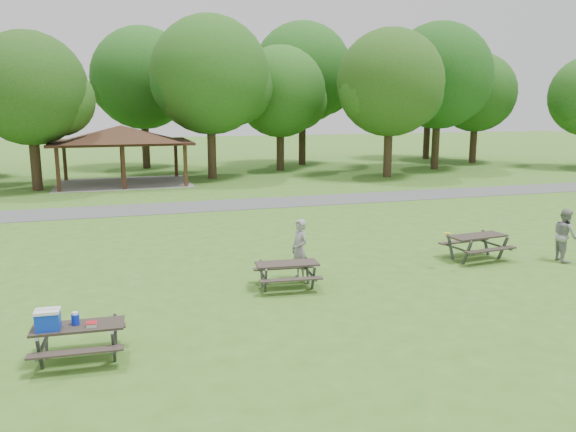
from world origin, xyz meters
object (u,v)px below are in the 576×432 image
(picnic_table_near, at_px, (69,328))
(picnic_table_middle, at_px, (287,269))
(frisbee_thrower, at_px, (300,250))
(frisbee_catcher, at_px, (565,235))

(picnic_table_near, bearing_deg, picnic_table_middle, 29.72)
(picnic_table_middle, relative_size, frisbee_thrower, 1.04)
(frisbee_thrower, bearing_deg, picnic_table_near, -71.84)
(picnic_table_near, distance_m, frisbee_thrower, 7.11)
(picnic_table_near, height_order, frisbee_thrower, frisbee_thrower)
(frisbee_thrower, distance_m, frisbee_catcher, 8.86)
(picnic_table_middle, bearing_deg, picnic_table_near, -150.28)
(picnic_table_near, xyz_separation_m, picnic_table_middle, (5.44, 3.11, -0.14))
(picnic_table_middle, relative_size, frisbee_catcher, 1.07)
(picnic_table_near, height_order, picnic_table_middle, picnic_table_near)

